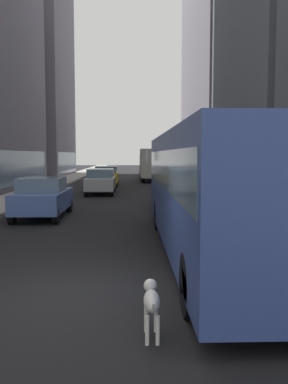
{
  "coord_description": "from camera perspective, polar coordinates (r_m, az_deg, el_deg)",
  "views": [
    {
      "loc": [
        0.72,
        -7.46,
        2.52
      ],
      "look_at": [
        1.12,
        5.23,
        1.4
      ],
      "focal_mm": 39.54,
      "sensor_mm": 36.0,
      "label": 1
    }
  ],
  "objects": [
    {
      "name": "building_left_far",
      "position": [
        52.32,
        -16.33,
        15.39
      ],
      "size": [
        10.51,
        14.89,
        24.2
      ],
      "color": "slate",
      "rests_on": "ground"
    },
    {
      "name": "car_silver_sedan",
      "position": [
        27.37,
        -5.83,
        1.47
      ],
      "size": [
        1.75,
        4.66,
        1.62
      ],
      "color": "#B7BABF",
      "rests_on": "ground"
    },
    {
      "name": "car_yellow_taxi",
      "position": [
        33.77,
        -5.07,
        2.15
      ],
      "size": [
        1.79,
        4.33,
        1.62
      ],
      "color": "yellow",
      "rests_on": "ground"
    },
    {
      "name": "dalmatian_dog",
      "position": [
        6.03,
        1.01,
        -14.4
      ],
      "size": [
        0.22,
        0.96,
        0.72
      ],
      "color": "white",
      "rests_on": "ground"
    },
    {
      "name": "ground_plane",
      "position": [
        42.54,
        -2.77,
        1.65
      ],
      "size": [
        120.0,
        120.0,
        0.0
      ],
      "primitive_type": "plane",
      "color": "black"
    },
    {
      "name": "transit_bus",
      "position": [
        10.79,
        9.32,
        1.03
      ],
      "size": [
        2.78,
        11.53,
        3.05
      ],
      "color": "#33478C",
      "rests_on": "ground"
    },
    {
      "name": "sidewalk_right",
      "position": [
        42.82,
        4.88,
        1.76
      ],
      "size": [
        2.4,
        110.0,
        0.15
      ],
      "primitive_type": "cube",
      "color": "gray",
      "rests_on": "ground"
    },
    {
      "name": "sidewalk_left",
      "position": [
        43.01,
        -10.39,
        1.71
      ],
      "size": [
        2.4,
        110.0,
        0.15
      ],
      "primitive_type": "cube",
      "color": "#9E9991",
      "rests_on": "ground"
    },
    {
      "name": "building_right_far",
      "position": [
        50.96,
        11.38,
        16.64
      ],
      "size": [
        8.31,
        21.0,
        25.7
      ],
      "color": "slate",
      "rests_on": "ground"
    },
    {
      "name": "car_blue_hatchback",
      "position": [
        17.42,
        -13.46,
        -0.69
      ],
      "size": [
        1.81,
        4.26,
        1.62
      ],
      "color": "#4C6BB7",
      "rests_on": "ground"
    },
    {
      "name": "box_truck",
      "position": [
        40.65,
        1.13,
        3.85
      ],
      "size": [
        2.3,
        7.5,
        3.05
      ],
      "color": "#A51919",
      "rests_on": "ground"
    },
    {
      "name": "car_white_van",
      "position": [
        20.48,
        4.03,
        0.28
      ],
      "size": [
        1.89,
        3.96,
        1.62
      ],
      "color": "silver",
      "rests_on": "ground"
    },
    {
      "name": "car_black_suv",
      "position": [
        53.91,
        0.41,
        3.25
      ],
      "size": [
        1.9,
        4.79,
        1.62
      ],
      "color": "black",
      "rests_on": "ground"
    }
  ]
}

